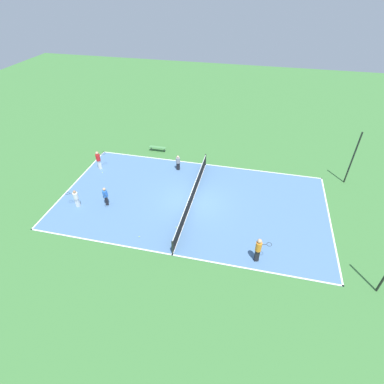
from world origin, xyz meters
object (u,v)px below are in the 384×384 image
Objects in this scene: player_near_blue at (105,195)px; tennis_ball_near_net at (176,227)px; player_baseline_gray at (178,162)px; fence_post_back_left at (353,159)px; bench at (158,148)px; tennis_net at (192,195)px; tennis_ball_far_baseline at (102,173)px; player_coach_red at (98,159)px; player_far_white at (76,198)px; tennis_ball_right_alley at (139,237)px; player_center_orange at (258,248)px.

player_near_blue is 5.87m from tennis_ball_near_net.
player_baseline_gray is 13.98m from fence_post_back_left.
fence_post_back_left is at bearing -4.92° from bench.
tennis_net is 157.70× the size of tennis_ball_near_net.
player_near_blue is at bearing 31.24° from tennis_ball_far_baseline.
player_baseline_gray is 6.86m from player_coach_red.
player_coach_red reaches higher than bench.
player_far_white is 21.38× the size of tennis_ball_right_alley.
player_far_white is at bearing -109.35° from tennis_ball_right_alley.
fence_post_back_left is (-5.31, 11.68, 1.69)m from tennis_net.
tennis_net is 5.14m from tennis_ball_right_alley.
player_far_white reaches higher than tennis_ball_far_baseline.
player_coach_red is (4.14, -3.94, 0.62)m from bench.
tennis_ball_right_alley is (-0.24, -7.63, -1.01)m from player_center_orange.
player_center_orange is 12.02m from fence_post_back_left.
player_center_orange is at bearing 47.33° from player_near_blue.
tennis_ball_far_baseline is (-3.84, -2.33, -0.84)m from player_near_blue.
tennis_net is 6.28× the size of player_coach_red.
tennis_ball_far_baseline is (-6.70, -13.50, -1.01)m from player_center_orange.
player_center_orange is 11.54m from player_near_blue.
tennis_net is 12.94m from fence_post_back_left.
player_coach_red is (-7.27, -13.97, -0.06)m from player_center_orange.
player_near_blue is 0.34× the size of fence_post_back_left.
bench is 1.05× the size of player_near_blue.
player_center_orange is (4.67, 5.09, 0.50)m from tennis_net.
fence_post_back_left reaches higher than player_baseline_gray.
tennis_ball_near_net is 9.47m from tennis_ball_far_baseline.
player_center_orange is (8.71, 7.26, 0.28)m from player_baseline_gray.
fence_post_back_left is at bearing 83.55° from player_near_blue.
tennis_ball_near_net is at bearing 49.65° from player_near_blue.
player_near_blue reaches higher than bench.
player_baseline_gray is at bearing -151.70° from tennis_net.
tennis_net is at bearing -65.53° from fence_post_back_left.
player_far_white is 4.59m from tennis_ball_far_baseline.
player_near_blue reaches higher than tennis_ball_near_net.
player_far_white reaches higher than tennis_ball_right_alley.
fence_post_back_left is (-7.13, 17.76, 1.37)m from player_near_blue.
fence_post_back_left is (-2.71, 20.56, 1.25)m from player_coach_red.
tennis_ball_near_net is (9.77, 4.53, -0.33)m from bench.
fence_post_back_left is at bearing 124.42° from tennis_ball_right_alley.
player_center_orange is 13.37m from player_far_white.
player_baseline_gray is 20.34× the size of tennis_ball_far_baseline.
tennis_ball_far_baseline is at bearing -122.23° from tennis_ball_near_net.
tennis_ball_right_alley is at bearing 42.27° from tennis_ball_far_baseline.
fence_post_back_left is (-3.29, 20.09, 2.20)m from tennis_ball_far_baseline.
player_near_blue is (-2.86, -11.17, -0.18)m from player_center_orange.
player_coach_red is at bearing 137.09° from player_center_orange.
player_center_orange is at bearing 88.20° from tennis_ball_right_alley.
bench is 3.90m from player_baseline_gray.
player_far_white is at bearing -108.90° from bench.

